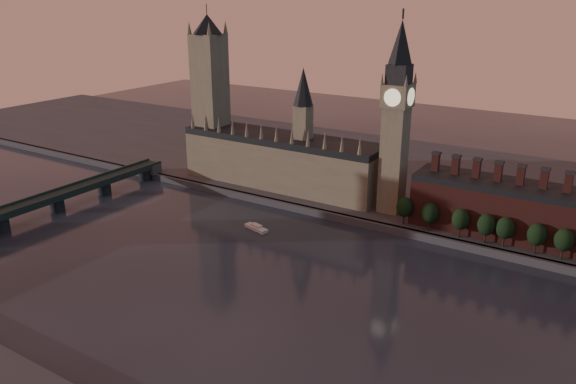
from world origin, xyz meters
name	(u,v)px	position (x,y,z in m)	size (l,w,h in m)	color
ground	(263,297)	(0.00, 0.00, 0.00)	(900.00, 900.00, 0.00)	black
north_bank	(416,179)	(0.00, 178.04, 2.00)	(900.00, 182.00, 4.00)	#414145
palace_of_westminster	(283,158)	(-64.41, 114.91, 21.63)	(130.00, 30.30, 74.00)	#7A6E57
victoria_tower	(210,90)	(-120.00, 115.00, 59.09)	(24.00, 24.00, 108.00)	#7A6E57
big_ben	(396,117)	(10.00, 110.00, 56.83)	(15.00, 15.00, 107.00)	#7A6E57
chimney_block	(527,212)	(80.00, 110.00, 17.82)	(110.00, 25.00, 37.00)	#562520
embankment_tree_0	(405,207)	(23.37, 95.48, 13.47)	(8.60, 8.60, 14.88)	black
embankment_tree_1	(430,213)	(37.07, 94.75, 13.47)	(8.60, 8.60, 14.88)	black
embankment_tree_2	(461,219)	(52.68, 94.47, 13.47)	(8.60, 8.60, 14.88)	black
embankment_tree_3	(486,225)	(65.12, 94.20, 13.47)	(8.60, 8.60, 14.88)	black
embankment_tree_4	(505,228)	(73.65, 94.71, 13.47)	(8.60, 8.60, 14.88)	black
embankment_tree_5	(537,235)	(87.65, 94.60, 13.47)	(8.60, 8.60, 14.88)	black
embankment_tree_6	(564,240)	(99.06, 94.74, 13.47)	(8.60, 8.60, 14.88)	black
westminster_bridge	(25,210)	(-155.00, -2.70, 7.44)	(14.00, 200.00, 11.55)	black
river_boat	(256,228)	(-43.09, 55.95, 1.12)	(15.24, 7.82, 2.93)	silver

